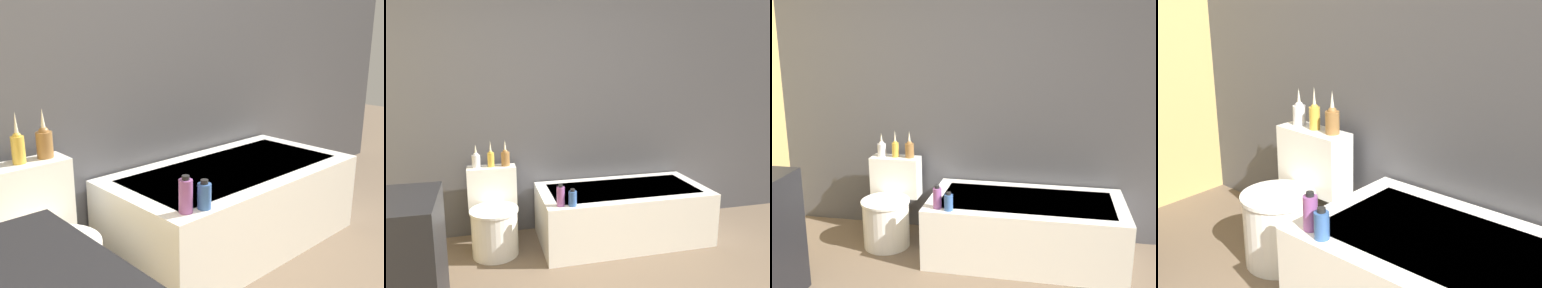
# 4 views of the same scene
# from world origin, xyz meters

# --- Properties ---
(wall_back_tiled) EXTENTS (6.40, 0.06, 2.60)m
(wall_back_tiled) POSITION_xyz_m (0.00, 2.19, 1.30)
(wall_back_tiled) COLOR #4C4C51
(wall_back_tiled) RESTS_ON ground_plane
(toilet) EXTENTS (0.43, 0.57, 0.71)m
(toilet) POSITION_xyz_m (-0.43, 1.80, 0.30)
(toilet) COLOR white
(toilet) RESTS_ON ground
(vase_gold) EXTENTS (0.07, 0.07, 0.21)m
(vase_gold) POSITION_xyz_m (-0.55, 2.02, 0.78)
(vase_gold) COLOR silver
(vase_gold) RESTS_ON toilet
(vase_silver) EXTENTS (0.06, 0.06, 0.24)m
(vase_silver) POSITION_xyz_m (-0.43, 2.01, 0.79)
(vase_silver) COLOR gold
(vase_silver) RESTS_ON toilet
(vase_bronze) EXTENTS (0.08, 0.08, 0.24)m
(vase_bronze) POSITION_xyz_m (-0.30, 2.02, 0.79)
(vase_bronze) COLOR olive
(vase_bronze) RESTS_ON toilet
(shampoo_bottle_tall) EXTENTS (0.06, 0.06, 0.18)m
(shampoo_bottle_tall) POSITION_xyz_m (0.09, 1.45, 0.57)
(shampoo_bottle_tall) COLOR #8C4C8C
(shampoo_bottle_tall) RESTS_ON bathtub
(shampoo_bottle_short) EXTENTS (0.07, 0.07, 0.14)m
(shampoo_bottle_short) POSITION_xyz_m (0.19, 1.43, 0.55)
(shampoo_bottle_short) COLOR #335999
(shampoo_bottle_short) RESTS_ON bathtub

